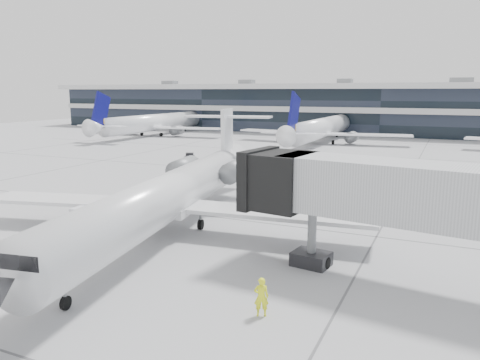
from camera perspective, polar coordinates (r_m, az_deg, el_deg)
The scene contains 10 objects.
ground at distance 35.15m, azimuth -0.08°, elevation -4.89°, with size 220.00×220.00×0.00m, color gray.
terminal at distance 113.76m, azimuth 17.49°, elevation 8.02°, with size 170.00×22.00×10.00m, color black.
bg_jet_left at distance 104.58m, azimuth -10.12°, elevation 5.40°, with size 32.00×40.00×9.60m, color white, non-canonical shape.
bg_jet_center at distance 89.09m, azimuth 9.99°, elevation 4.49°, with size 32.00×40.00×9.60m, color white, non-canonical shape.
regional_jet at distance 31.69m, azimuth -8.56°, elevation -1.74°, with size 27.27×34.01×7.87m.
jet_bridge at distance 23.42m, azimuth 25.22°, elevation -2.21°, with size 19.84×6.52×6.37m.
ramp_worker at distance 20.55m, azimuth 2.61°, elevation -14.03°, with size 0.63×0.42×1.74m, color #F4FF1A.
cargo_uld at distance 32.95m, azimuth -17.93°, elevation -4.84°, with size 2.30×1.74×1.83m.
traffic_cone at distance 46.54m, azimuth 0.05°, elevation -0.65°, with size 0.51×0.51×0.57m.
far_tug at distance 63.51m, azimuth -6.18°, elevation 2.64°, with size 1.91×2.32×1.28m.
Camera 1 is at (14.04, -30.80, 9.49)m, focal length 35.00 mm.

